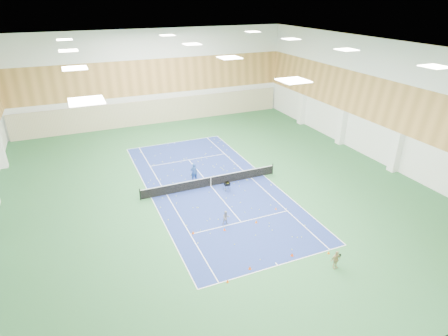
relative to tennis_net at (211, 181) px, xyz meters
The scene contains 20 objects.
ground 0.55m from the tennis_net, ahead, with size 40.00×40.00×0.00m, color #285E33.
room_shell 5.45m from the tennis_net, ahead, with size 36.00×40.00×12.00m, color white, non-canonical shape.
wood_cladding 7.45m from the tennis_net, ahead, with size 36.00×40.00×8.00m, color #C18B47, non-canonical shape.
ceiling_light_grid 11.37m from the tennis_net, ahead, with size 21.40×25.40×0.06m, color white, non-canonical shape.
court_surface 0.55m from the tennis_net, ahead, with size 10.97×23.77×0.01m, color navy.
tennis_balls_scatter 0.50m from the tennis_net, ahead, with size 10.57×22.77×0.07m, color #DAF029, non-canonical shape.
tennis_net is the anchor object (origin of this frame).
back_curtain 19.78m from the tennis_net, 90.00° to the left, with size 35.40×0.16×3.20m, color #C6B793.
coach 1.98m from the tennis_net, 121.39° to the left, with size 0.64×0.42×1.76m, color navy.
child_court 6.32m from the tennis_net, 100.80° to the right, with size 0.56×0.44×1.16m, color gray.
child_apron 13.88m from the tennis_net, 76.54° to the right, with size 0.76×0.32×1.30m, color tan.
ball_cart 1.70m from the tennis_net, 53.94° to the right, with size 0.49×0.49×0.84m, color black, non-canonical shape.
cone_svc_a 7.50m from the tennis_net, 121.31° to the right, with size 0.21×0.21×0.24m, color #EA510C.
cone_svc_b 7.11m from the tennis_net, 103.13° to the right, with size 0.20×0.20×0.22m, color #FF4E0D.
cone_svc_c 7.03m from the tennis_net, 81.68° to the right, with size 0.21×0.21×0.23m, color #E0610B.
cone_svc_d 6.77m from the tennis_net, 59.94° to the right, with size 0.18×0.18×0.20m, color #EB580C.
cone_base_a 12.54m from the tennis_net, 106.68° to the right, with size 0.18×0.18×0.20m, color #E95E0C.
cone_base_b 11.63m from the tennis_net, 98.97° to the right, with size 0.22×0.22×0.24m, color #DC520B.
cone_base_c 11.51m from the tennis_net, 83.15° to the right, with size 0.22×0.22×0.24m, color #D63E0B.
cone_base_d 12.75m from the tennis_net, 72.75° to the right, with size 0.18×0.18×0.20m, color orange.
Camera 1 is at (-10.72, -28.12, 15.97)m, focal length 30.00 mm.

